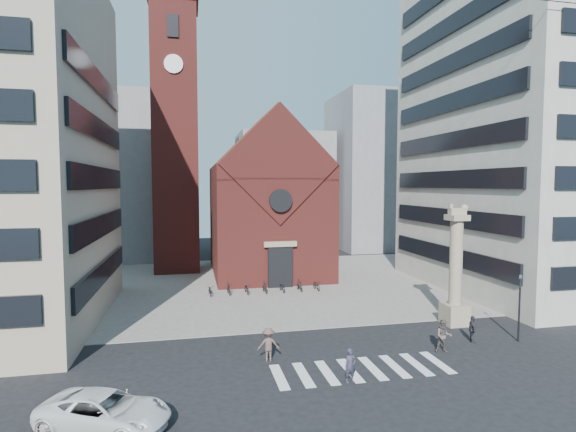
% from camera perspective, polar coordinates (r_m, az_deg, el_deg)
% --- Properties ---
extents(ground, '(120.00, 120.00, 0.00)m').
position_cam_1_polar(ground, '(28.51, 5.92, -16.60)').
color(ground, black).
rests_on(ground, ground).
extents(piazza, '(46.00, 30.00, 0.05)m').
position_cam_1_polar(piazza, '(46.22, -1.51, -8.49)').
color(piazza, '#9C968E').
rests_on(piazza, ground).
extents(zebra_crossing, '(10.20, 3.20, 0.01)m').
position_cam_1_polar(zebra_crossing, '(26.06, 9.30, -18.65)').
color(zebra_crossing, white).
rests_on(zebra_crossing, ground).
extents(church, '(12.00, 16.65, 18.00)m').
position_cam_1_polar(church, '(51.12, -2.78, 1.71)').
color(church, maroon).
rests_on(church, ground).
extents(campanile, '(5.50, 5.50, 31.20)m').
position_cam_1_polar(campanile, '(53.67, -14.10, 9.99)').
color(campanile, maroon).
rests_on(campanile, ground).
extents(building_right, '(18.00, 22.00, 32.00)m').
position_cam_1_polar(building_right, '(49.78, 29.00, 10.40)').
color(building_right, beige).
rests_on(building_right, ground).
extents(bg_block_left, '(16.00, 14.00, 22.00)m').
position_cam_1_polar(bg_block_left, '(66.38, -22.38, 4.55)').
color(bg_block_left, gray).
rests_on(bg_block_left, ground).
extents(bg_block_mid, '(14.00, 12.00, 18.00)m').
position_cam_1_polar(bg_block_mid, '(71.81, -0.67, 3.19)').
color(bg_block_mid, gray).
rests_on(bg_block_mid, ground).
extents(bg_block_right, '(16.00, 14.00, 24.00)m').
position_cam_1_polar(bg_block_right, '(73.91, 12.11, 5.45)').
color(bg_block_right, gray).
rests_on(bg_block_right, ground).
extents(lion_column, '(1.63, 1.60, 8.68)m').
position_cam_1_polar(lion_column, '(34.42, 20.52, -7.25)').
color(lion_column, gray).
rests_on(lion_column, ground).
extents(traffic_light, '(0.13, 0.16, 4.30)m').
position_cam_1_polar(traffic_light, '(32.67, 27.31, -10.14)').
color(traffic_light, black).
rests_on(traffic_light, ground).
extents(white_car, '(5.95, 4.45, 1.50)m').
position_cam_1_polar(white_car, '(21.39, -22.24, -21.98)').
color(white_car, silver).
rests_on(white_car, ground).
extents(pedestrian_0, '(0.70, 0.53, 1.74)m').
position_cam_1_polar(pedestrian_0, '(24.17, 7.93, -18.28)').
color(pedestrian_0, '#302D3F').
rests_on(pedestrian_0, ground).
extents(pedestrian_1, '(1.15, 1.02, 1.96)m').
position_cam_1_polar(pedestrian_1, '(29.26, 19.16, -14.22)').
color(pedestrian_1, '#584946').
rests_on(pedestrian_1, ground).
extents(pedestrian_2, '(0.68, 1.08, 1.71)m').
position_cam_1_polar(pedestrian_2, '(31.65, 22.37, -13.14)').
color(pedestrian_2, '#2D2B34').
rests_on(pedestrian_2, ground).
extents(pedestrian_3, '(1.28, 0.78, 1.92)m').
position_cam_1_polar(pedestrian_3, '(26.52, -2.51, -15.98)').
color(pedestrian_3, brown).
rests_on(pedestrian_3, ground).
extents(scooter_0, '(0.74, 1.81, 0.93)m').
position_cam_1_polar(scooter_0, '(41.58, -9.85, -9.28)').
color(scooter_0, black).
rests_on(scooter_0, piazza).
extents(scooter_1, '(0.60, 1.74, 1.03)m').
position_cam_1_polar(scooter_1, '(41.66, -7.54, -9.15)').
color(scooter_1, black).
rests_on(scooter_1, piazza).
extents(scooter_2, '(0.74, 1.81, 0.93)m').
position_cam_1_polar(scooter_2, '(41.83, -5.25, -9.15)').
color(scooter_2, black).
rests_on(scooter_2, piazza).
extents(scooter_3, '(0.60, 1.74, 1.03)m').
position_cam_1_polar(scooter_3, '(42.05, -2.98, -9.00)').
color(scooter_3, black).
rests_on(scooter_3, piazza).
extents(scooter_4, '(0.74, 1.81, 0.93)m').
position_cam_1_polar(scooter_4, '(42.35, -0.73, -8.97)').
color(scooter_4, black).
rests_on(scooter_4, piazza).
extents(scooter_5, '(0.60, 1.74, 1.03)m').
position_cam_1_polar(scooter_5, '(42.69, 1.47, -8.80)').
color(scooter_5, black).
rests_on(scooter_5, piazza).
extents(scooter_6, '(0.74, 1.81, 0.93)m').
position_cam_1_polar(scooter_6, '(43.12, 3.64, -8.74)').
color(scooter_6, black).
rests_on(scooter_6, piazza).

